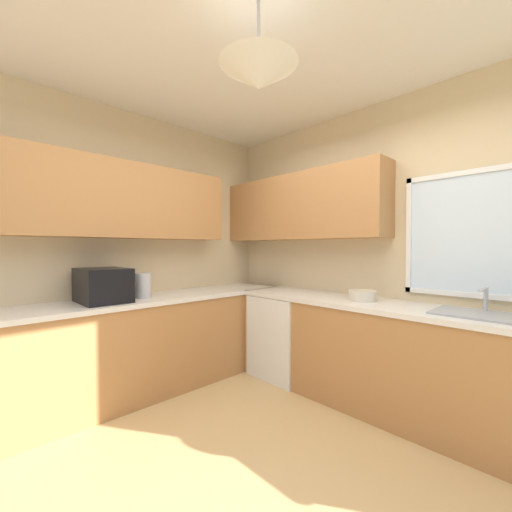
# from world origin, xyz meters

# --- Properties ---
(ground_plane) EXTENTS (8.44, 8.44, 0.00)m
(ground_plane) POSITION_xyz_m (0.00, 0.00, 0.00)
(ground_plane) COLOR tan
(room_shell) EXTENTS (3.96, 3.48, 2.78)m
(room_shell) POSITION_xyz_m (-0.79, 0.56, 1.88)
(room_shell) COLOR beige
(room_shell) RESTS_ON ground_plane
(counter_run_left) EXTENTS (0.65, 3.09, 0.89)m
(counter_run_left) POSITION_xyz_m (-1.61, 0.00, 0.45)
(counter_run_left) COLOR #AD7542
(counter_run_left) RESTS_ON ground_plane
(counter_run_back) EXTENTS (3.05, 0.65, 0.89)m
(counter_run_back) POSITION_xyz_m (0.21, 1.37, 0.45)
(counter_run_back) COLOR #AD7542
(counter_run_back) RESTS_ON ground_plane
(dishwasher) EXTENTS (0.60, 0.60, 0.85)m
(dishwasher) POSITION_xyz_m (-0.95, 1.34, 0.42)
(dishwasher) COLOR white
(dishwasher) RESTS_ON ground_plane
(microwave) EXTENTS (0.48, 0.36, 0.29)m
(microwave) POSITION_xyz_m (-1.61, -0.30, 1.04)
(microwave) COLOR black
(microwave) RESTS_ON counter_run_left
(kettle) EXTENTS (0.14, 0.14, 0.23)m
(kettle) POSITION_xyz_m (-1.59, 0.05, 1.01)
(kettle) COLOR #B7B7BC
(kettle) RESTS_ON counter_run_left
(sink_assembly) EXTENTS (0.56, 0.40, 0.19)m
(sink_assembly) POSITION_xyz_m (0.78, 1.38, 0.90)
(sink_assembly) COLOR #9EA0A5
(sink_assembly) RESTS_ON counter_run_back
(bowl) EXTENTS (0.24, 0.24, 0.09)m
(bowl) POSITION_xyz_m (-0.09, 1.37, 0.94)
(bowl) COLOR beige
(bowl) RESTS_ON counter_run_back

